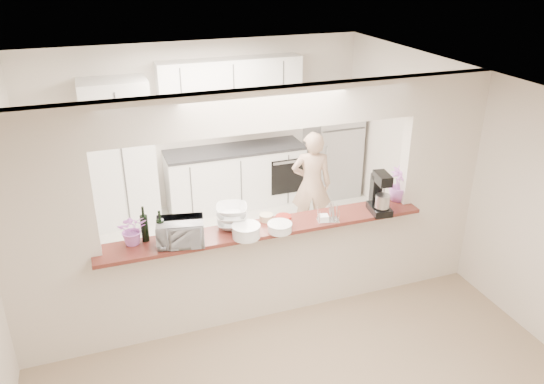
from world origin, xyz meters
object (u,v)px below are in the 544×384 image
refrigerator (333,143)px  stand_mixer (380,194)px  toaster_oven (180,232)px  person (311,185)px

refrigerator → stand_mixer: 2.93m
toaster_oven → person: bearing=47.9°
refrigerator → stand_mixer: (-0.80, -2.78, 0.44)m
toaster_oven → stand_mixer: 2.13m
toaster_oven → person: 2.61m
stand_mixer → person: stand_mixer is taller
refrigerator → stand_mixer: refrigerator is taller
refrigerator → toaster_oven: (-2.92, -2.75, 0.36)m
toaster_oven → stand_mixer: bearing=9.6°
toaster_oven → person: size_ratio=0.30×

